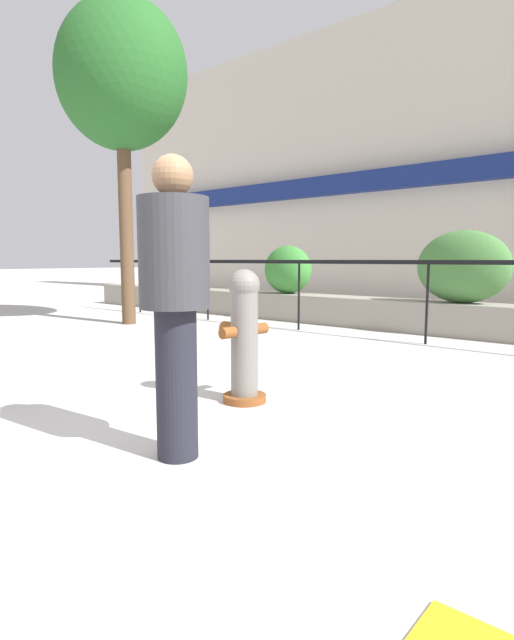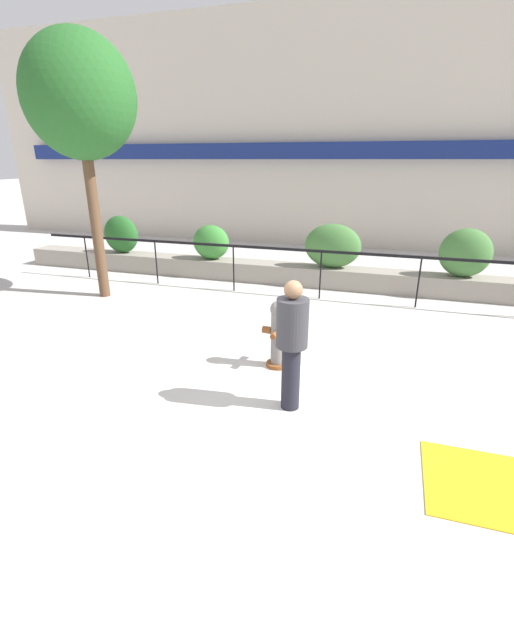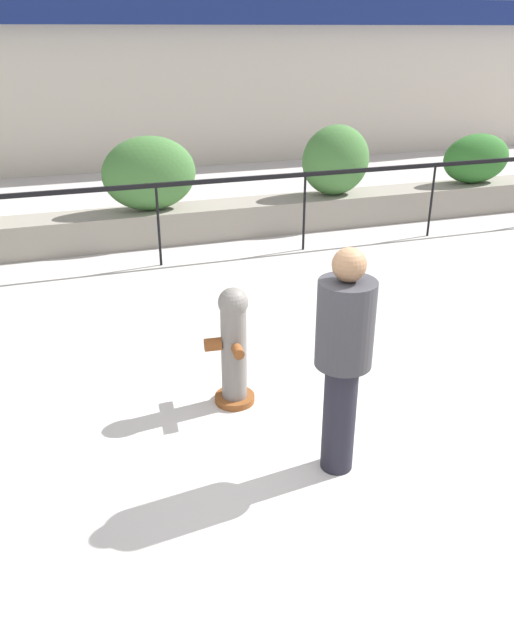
{
  "view_description": "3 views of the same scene",
  "coord_description": "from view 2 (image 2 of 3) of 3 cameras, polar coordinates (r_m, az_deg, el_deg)",
  "views": [
    {
      "loc": [
        2.62,
        -1.76,
        1.15
      ],
      "look_at": [
        -0.68,
        2.12,
        0.54
      ],
      "focal_mm": 28.0,
      "sensor_mm": 36.0,
      "label": 1
    },
    {
      "loc": [
        1.5,
        -4.71,
        3.07
      ],
      "look_at": [
        -0.44,
        1.4,
        0.66
      ],
      "focal_mm": 24.0,
      "sensor_mm": 36.0,
      "label": 2
    },
    {
      "loc": [
        -1.34,
        -3.33,
        3.0
      ],
      "look_at": [
        0.24,
        1.4,
        0.67
      ],
      "focal_mm": 35.0,
      "sensor_mm": 36.0,
      "label": 3
    }
  ],
  "objects": [
    {
      "name": "hedge_bush_2",
      "position": [
        10.99,
        10.04,
        9.7
      ],
      "size": [
        1.4,
        0.67,
        1.1
      ],
      "primitive_type": "ellipsoid",
      "color": "#427538",
      "rests_on": "planter_wall_low"
    },
    {
      "name": "hedge_bush_1",
      "position": [
        11.89,
        -6.14,
        10.28
      ],
      "size": [
        1.02,
        0.67,
        0.92
      ],
      "primitive_type": "ellipsoid",
      "color": "#387F33",
      "rests_on": "planter_wall_low"
    },
    {
      "name": "ground_plane",
      "position": [
        5.82,
        -0.08,
        -11.23
      ],
      "size": [
        120.0,
        120.0,
        0.0
      ],
      "primitive_type": "plane",
      "color": "#BCB7B2"
    },
    {
      "name": "hedge_bush_0",
      "position": [
        13.25,
        -17.68,
        10.83
      ],
      "size": [
        1.07,
        0.57,
        1.07
      ],
      "primitive_type": "ellipsoid",
      "color": "#235B23",
      "rests_on": "planter_wall_low"
    },
    {
      "name": "fire_hydrant",
      "position": [
        6.61,
        2.77,
        -1.83
      ],
      "size": [
        0.45,
        0.48,
        1.08
      ],
      "color": "brown",
      "rests_on": "ground"
    },
    {
      "name": "pedestrian",
      "position": [
        5.34,
        4.67,
        -2.43
      ],
      "size": [
        0.54,
        0.54,
        1.73
      ],
      "color": "black",
      "rests_on": "ground"
    },
    {
      "name": "building_facade",
      "position": [
        16.79,
        13.51,
        23.23
      ],
      "size": [
        30.0,
        1.36,
        8.0
      ],
      "color": "beige",
      "rests_on": "ground"
    },
    {
      "name": "hedge_bush_3",
      "position": [
        11.02,
        26.03,
        8.04
      ],
      "size": [
        1.15,
        0.7,
        1.12
      ],
      "primitive_type": "ellipsoid",
      "color": "#427538",
      "rests_on": "planter_wall_low"
    },
    {
      "name": "street_tree",
      "position": [
        10.56,
        -22.59,
        25.63
      ],
      "size": [
        2.38,
        2.14,
        5.54
      ],
      "color": "brown",
      "rests_on": "ground"
    },
    {
      "name": "planter_wall_low",
      "position": [
        11.18,
        9.31,
        5.73
      ],
      "size": [
        18.0,
        0.7,
        0.5
      ],
      "primitive_type": "cube",
      "color": "gray",
      "rests_on": "ground"
    },
    {
      "name": "fence_railing_segment",
      "position": [
        9.94,
        8.59,
        8.47
      ],
      "size": [
        15.0,
        0.05,
        1.15
      ],
      "color": "black",
      "rests_on": "ground"
    },
    {
      "name": "tactile_warning_pad",
      "position": [
        5.13,
        28.02,
        -18.91
      ],
      "size": [
        1.15,
        1.15,
        0.01
      ],
      "primitive_type": "cube",
      "color": "gold",
      "rests_on": "ground"
    }
  ]
}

